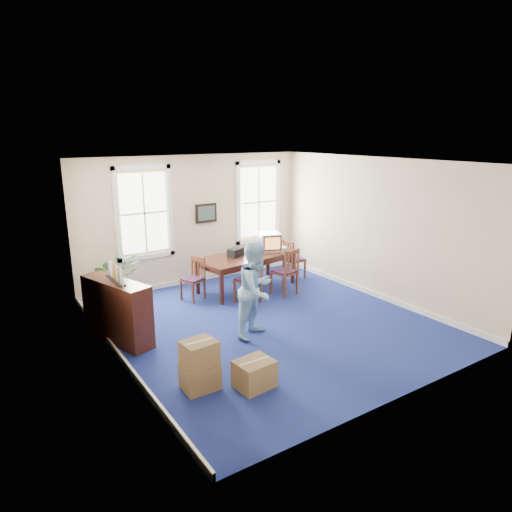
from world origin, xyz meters
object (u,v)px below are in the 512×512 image
crt_tv (270,242)px  cardboard_boxes (209,358)px  potted_plant (115,279)px  credenza (117,309)px  man (256,290)px  conference_table (247,272)px  chair_near_left (248,279)px

crt_tv → cardboard_boxes: (-3.55, -3.45, -0.67)m
crt_tv → potted_plant: (-3.77, 0.55, -0.47)m
credenza → potted_plant: bearing=56.5°
man → potted_plant: (-1.76, 2.99, -0.30)m
potted_plant → cardboard_boxes: (0.22, -4.00, -0.20)m
conference_table → man: (-1.28, -2.38, 0.48)m
conference_table → crt_tv: (0.73, 0.06, 0.65)m
potted_plant → cardboard_boxes: size_ratio=0.85×
crt_tv → cardboard_boxes: size_ratio=0.38×
man → conference_table: bearing=36.0°
chair_near_left → credenza: credenza is taller
chair_near_left → credenza: size_ratio=0.70×
chair_near_left → credenza: 3.05m
chair_near_left → man: bearing=46.0°
crt_tv → man: 3.17m
chair_near_left → man: size_ratio=0.60×
chair_near_left → conference_table: bearing=-138.1°
crt_tv → chair_near_left: size_ratio=0.49×
potted_plant → cardboard_boxes: 4.01m
chair_near_left → potted_plant: (-2.53, 1.46, 0.06)m
chair_near_left → man: 1.76m
conference_table → potted_plant: size_ratio=2.06×
man → cardboard_boxes: 1.91m
man → credenza: man is taller
conference_table → crt_tv: bearing=-4.2°
man → potted_plant: size_ratio=1.50×
crt_tv → potted_plant: bearing=-166.3°
crt_tv → chair_near_left: 1.62m
cardboard_boxes → man: bearing=33.3°
crt_tv → potted_plant: crt_tv is taller
conference_table → man: man is taller
conference_table → crt_tv: 0.98m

